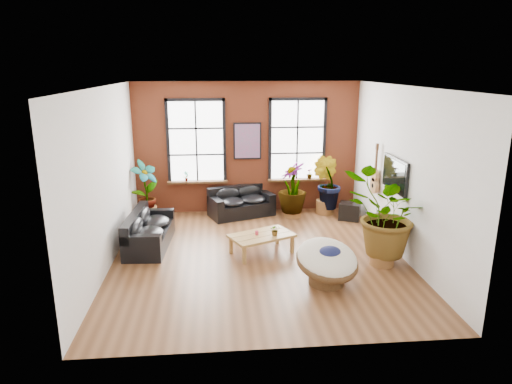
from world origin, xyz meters
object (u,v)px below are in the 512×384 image
sofa_back (241,203)px  papasan_chair (327,261)px  coffee_table (262,237)px  sofa_left (147,231)px

sofa_back → papasan_chair: papasan_chair is taller
sofa_back → coffee_table: sofa_back is taller
sofa_left → papasan_chair: bearing=-117.5°
coffee_table → papasan_chair: papasan_chair is taller
sofa_left → coffee_table: size_ratio=1.32×
sofa_back → coffee_table: (0.29, -2.64, 0.03)m
coffee_table → sofa_back: bearing=71.9°
sofa_back → sofa_left: bearing=-157.5°
sofa_back → sofa_left: (-2.19, -2.01, 0.00)m
sofa_back → papasan_chair: bearing=-92.2°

